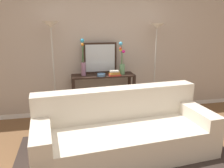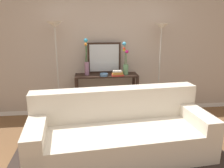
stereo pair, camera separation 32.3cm
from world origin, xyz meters
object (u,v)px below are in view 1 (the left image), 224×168
book_row_under_console (89,115)px  floor_lamp_left (52,45)px  couch (124,132)px  vase_short_flowers (122,62)px  vase_tall_flowers (83,62)px  wall_mirror (100,58)px  fruit_bowl (101,75)px  floor_lamp_right (156,44)px  console_table (103,89)px  book_stack (114,73)px

book_row_under_console → floor_lamp_left: bearing=-173.1°
couch → vase_short_flowers: vase_short_flowers is taller
vase_tall_flowers → wall_mirror: bearing=22.8°
couch → fruit_bowl: (-0.12, 1.18, 0.57)m
fruit_bowl → floor_lamp_right: bearing=2.3°
console_table → floor_lamp_right: 1.30m
wall_mirror → book_stack: (0.22, -0.27, -0.25)m
couch → vase_tall_flowers: bearing=108.3°
floor_lamp_right → vase_tall_flowers: (-1.37, 0.08, -0.30)m
vase_short_flowers → floor_lamp_left: bearing=-178.0°
couch → wall_mirror: (-0.09, 1.45, 0.84)m
floor_lamp_left → book_stack: 1.21m
vase_tall_flowers → fruit_bowl: size_ratio=4.46×
console_table → vase_short_flowers: vase_short_flowers is taller
console_table → vase_tall_flowers: vase_tall_flowers is taller
book_stack → book_row_under_console: 0.98m
couch → book_stack: book_stack is taller
floor_lamp_left → wall_mirror: size_ratio=2.89×
vase_short_flowers → book_row_under_console: bearing=177.5°
floor_lamp_left → wall_mirror: floor_lamp_left is taller
floor_lamp_left → vase_tall_flowers: bearing=8.8°
vase_tall_flowers → fruit_bowl: vase_tall_flowers is taller
vase_tall_flowers → book_row_under_console: size_ratio=1.82×
couch → floor_lamp_left: (-0.96, 1.22, 1.13)m
book_stack → vase_tall_flowers: bearing=167.4°
couch → book_row_under_console: size_ratio=6.80×
fruit_bowl → couch: bearing=-84.1°
fruit_bowl → book_stack: size_ratio=0.68×
book_stack → book_row_under_console: (-0.49, 0.11, -0.84)m
floor_lamp_right → book_stack: bearing=-176.9°
floor_lamp_left → fruit_bowl: floor_lamp_left is taller
wall_mirror → vase_tall_flowers: bearing=-157.2°
vase_tall_flowers → book_row_under_console: bearing=-8.3°
floor_lamp_left → console_table: bearing=4.6°
couch → vase_short_flowers: size_ratio=4.12×
wall_mirror → fruit_bowl: wall_mirror is taller
couch → fruit_bowl: size_ratio=16.65×
vase_tall_flowers → vase_short_flowers: 0.72m
floor_lamp_right → floor_lamp_left: bearing=180.0°
fruit_bowl → vase_short_flowers: bearing=11.9°
console_table → fruit_bowl: (-0.06, -0.11, 0.30)m
console_table → book_stack: bearing=-30.7°
wall_mirror → book_stack: wall_mirror is taller
floor_lamp_left → vase_tall_flowers: size_ratio=2.70×
floor_lamp_left → vase_short_flowers: (1.25, 0.04, -0.35)m
floor_lamp_right → wall_mirror: floor_lamp_right is taller
console_table → vase_short_flowers: bearing=-4.5°
vase_short_flowers → book_stack: vase_short_flowers is taller
floor_lamp_left → couch: bearing=-52.0°
floor_lamp_right → book_stack: (-0.81, -0.04, -0.51)m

